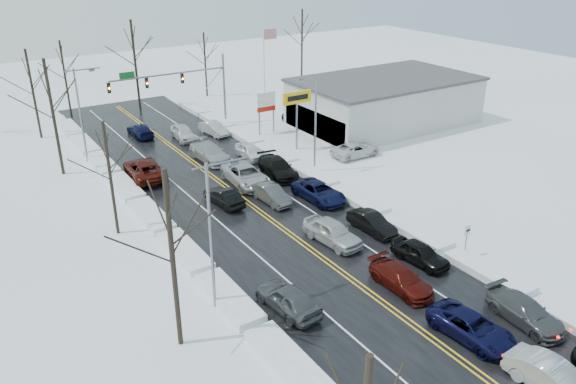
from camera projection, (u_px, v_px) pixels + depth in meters
ground at (298, 240)px, 40.11m from camera, size 160.00×160.00×0.00m
road_surface at (283, 229)px, 41.64m from camera, size 14.00×84.00×0.01m
snow_bank_left at (188, 257)px, 37.90m from camera, size 1.78×72.00×0.51m
snow_bank_right at (362, 205)px, 45.40m from camera, size 1.78×72.00×0.51m
traffic_signal_mast at (182, 82)px, 61.03m from camera, size 13.28×0.39×8.00m
tires_plus_sign at (297, 101)px, 55.51m from camera, size 3.20×0.34×6.00m
used_vehicles_sign at (266, 104)px, 60.80m from camera, size 2.20×0.22×4.65m
speed_limit_sign at (467, 235)px, 37.36m from camera, size 0.55×0.09×2.35m
flagpole at (265, 63)px, 68.17m from camera, size 1.87×1.20×10.00m
dealership_building at (384, 101)px, 64.66m from camera, size 20.40×12.40×5.30m
streetlight_ne at (314, 116)px, 49.70m from camera, size 3.20×0.25×9.00m
streetlight_sw at (213, 225)px, 30.77m from camera, size 3.20×0.25×9.00m
streetlight_nw at (82, 108)px, 52.24m from camera, size 3.20×0.25×9.00m
tree_left_b at (169, 227)px, 26.97m from camera, size 4.00×4.00×10.00m
tree_left_c at (108, 157)px, 38.63m from camera, size 3.40×3.40×8.50m
tree_left_d at (50, 95)px, 48.44m from camera, size 4.20×4.20×10.50m
tree_left_e at (30, 77)px, 58.13m from camera, size 3.80×3.80×9.50m
tree_far_b at (63, 64)px, 66.01m from camera, size 3.60×3.60×9.00m
tree_far_c at (134, 48)px, 67.85m from camera, size 4.40×4.40×11.00m
tree_far_d at (205, 52)px, 74.65m from camera, size 3.40×3.40×8.50m
tree_far_e at (302, 31)px, 82.36m from camera, size 4.20×4.20×10.50m
queued_car_2 at (470, 337)px, 30.27m from camera, size 2.65×5.06×1.36m
queued_car_3 at (400, 288)px, 34.55m from camera, size 1.90×4.66×1.35m
queued_car_4 at (332, 242)px, 39.80m from camera, size 2.45×5.02×1.65m
queued_car_5 at (271, 202)px, 45.93m from camera, size 1.75×4.34×1.40m
queued_car_6 at (246, 184)px, 49.28m from camera, size 3.13×6.13×1.66m
queued_car_7 at (210, 160)px, 54.59m from camera, size 2.54×5.70×1.63m
queued_car_8 at (184, 140)px, 60.28m from camera, size 2.24×4.68×1.54m
queued_car_11 at (523, 322)px, 31.51m from camera, size 2.27×4.88×1.38m
queued_car_12 at (419, 262)px, 37.29m from camera, size 2.08×4.31×1.42m
queued_car_13 at (371, 231)px, 41.33m from camera, size 1.61×4.21×1.37m
queued_car_14 at (319, 200)px, 46.32m from camera, size 2.69×5.35×1.45m
queued_car_15 at (278, 175)px, 51.08m from camera, size 2.87×5.65×1.57m
queued_car_16 at (250, 158)px, 55.18m from camera, size 1.81×4.21×1.42m
queued_car_17 at (214, 134)px, 61.85m from camera, size 2.02×4.33×1.37m
oncoming_car_0 at (224, 205)px, 45.44m from camera, size 1.89×4.33×1.38m
oncoming_car_1 at (145, 178)px, 50.55m from camera, size 3.33×6.34×1.70m
oncoming_car_2 at (141, 136)px, 61.29m from camera, size 2.02×4.76×1.37m
oncoming_car_3 at (288, 310)px, 32.53m from camera, size 2.29×4.77×1.57m
parked_car_0 at (355, 156)px, 55.58m from camera, size 5.12×2.42×1.41m
parked_car_1 at (337, 134)px, 61.83m from camera, size 2.48×5.52×1.57m
parked_car_2 at (295, 124)px, 65.49m from camera, size 2.24×4.66×1.53m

